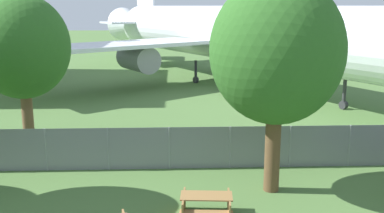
{
  "coord_description": "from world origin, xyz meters",
  "views": [
    {
      "loc": [
        -2.36,
        -7.14,
        6.71
      ],
      "look_at": [
        -1.47,
        13.76,
        2.0
      ],
      "focal_mm": 42.0,
      "sensor_mm": 36.0,
      "label": 1
    }
  ],
  "objects_px": {
    "airplane": "(232,34)",
    "picnic_bench_open_grass": "(206,204)",
    "tree_far_right": "(277,52)",
    "tree_left_of_cabin": "(22,47)"
  },
  "relations": [
    {
      "from": "picnic_bench_open_grass",
      "to": "tree_far_right",
      "type": "height_order",
      "value": "tree_far_right"
    },
    {
      "from": "picnic_bench_open_grass",
      "to": "tree_left_of_cabin",
      "type": "height_order",
      "value": "tree_left_of_cabin"
    },
    {
      "from": "picnic_bench_open_grass",
      "to": "tree_left_of_cabin",
      "type": "bearing_deg",
      "value": 138.01
    },
    {
      "from": "tree_left_of_cabin",
      "to": "airplane",
      "type": "bearing_deg",
      "value": 58.12
    },
    {
      "from": "tree_left_of_cabin",
      "to": "tree_far_right",
      "type": "relative_size",
      "value": 0.94
    },
    {
      "from": "airplane",
      "to": "tree_far_right",
      "type": "distance_m",
      "value": 24.04
    },
    {
      "from": "tree_left_of_cabin",
      "to": "picnic_bench_open_grass",
      "type": "bearing_deg",
      "value": -41.99
    },
    {
      "from": "airplane",
      "to": "tree_far_right",
      "type": "relative_size",
      "value": 5.63
    },
    {
      "from": "picnic_bench_open_grass",
      "to": "tree_left_of_cabin",
      "type": "distance_m",
      "value": 11.35
    },
    {
      "from": "airplane",
      "to": "picnic_bench_open_grass",
      "type": "xyz_separation_m",
      "value": [
        -4.1,
        -26.07,
        -3.83
      ]
    }
  ]
}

